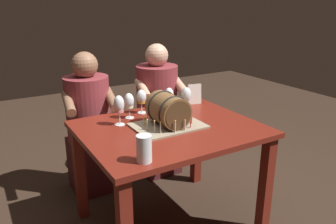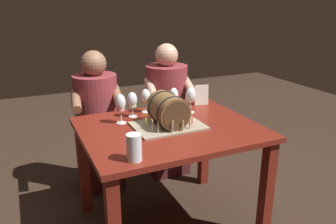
{
  "view_description": "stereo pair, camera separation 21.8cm",
  "coord_description": "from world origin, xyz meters",
  "px_view_note": "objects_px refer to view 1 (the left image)",
  "views": [
    {
      "loc": [
        -1.06,
        -1.77,
        1.54
      ],
      "look_at": [
        -0.01,
        0.01,
        0.84
      ],
      "focal_mm": 36.07,
      "sensor_mm": 36.0,
      "label": 1
    },
    {
      "loc": [
        -0.87,
        -1.87,
        1.54
      ],
      "look_at": [
        -0.01,
        0.01,
        0.84
      ],
      "focal_mm": 36.07,
      "sensor_mm": 36.0,
      "label": 2
    }
  ],
  "objects_px": {
    "wine_glass_rose": "(119,106)",
    "beer_pint": "(144,149)",
    "barrel_cake": "(168,112)",
    "wine_glass_empty": "(186,95)",
    "menu_card": "(195,94)",
    "dining_table": "(170,143)",
    "person_seated_left": "(90,129)",
    "person_seated_right": "(157,114)",
    "wine_glass_red": "(169,96)",
    "wine_glass_white": "(129,102)",
    "wine_glass_amber": "(141,98)"
  },
  "relations": [
    {
      "from": "menu_card",
      "to": "person_seated_right",
      "type": "height_order",
      "value": "person_seated_right"
    },
    {
      "from": "wine_glass_rose",
      "to": "menu_card",
      "type": "height_order",
      "value": "wine_glass_rose"
    },
    {
      "from": "wine_glass_empty",
      "to": "wine_glass_rose",
      "type": "distance_m",
      "value": 0.53
    },
    {
      "from": "wine_glass_red",
      "to": "wine_glass_rose",
      "type": "height_order",
      "value": "wine_glass_rose"
    },
    {
      "from": "dining_table",
      "to": "person_seated_right",
      "type": "xyz_separation_m",
      "value": [
        0.31,
        0.73,
        -0.06
      ]
    },
    {
      "from": "wine_glass_rose",
      "to": "wine_glass_white",
      "type": "bearing_deg",
      "value": 39.35
    },
    {
      "from": "barrel_cake",
      "to": "wine_glass_rose",
      "type": "relative_size",
      "value": 2.21
    },
    {
      "from": "dining_table",
      "to": "menu_card",
      "type": "bearing_deg",
      "value": 37.71
    },
    {
      "from": "wine_glass_rose",
      "to": "beer_pint",
      "type": "distance_m",
      "value": 0.57
    },
    {
      "from": "wine_glass_white",
      "to": "person_seated_left",
      "type": "bearing_deg",
      "value": 109.49
    },
    {
      "from": "wine_glass_rose",
      "to": "beer_pint",
      "type": "bearing_deg",
      "value": -100.25
    },
    {
      "from": "wine_glass_white",
      "to": "wine_glass_empty",
      "type": "bearing_deg",
      "value": -11.75
    },
    {
      "from": "person_seated_right",
      "to": "menu_card",
      "type": "bearing_deg",
      "value": -73.62
    },
    {
      "from": "beer_pint",
      "to": "menu_card",
      "type": "distance_m",
      "value": 1.06
    },
    {
      "from": "dining_table",
      "to": "person_seated_right",
      "type": "distance_m",
      "value": 0.8
    },
    {
      "from": "wine_glass_amber",
      "to": "wine_glass_empty",
      "type": "xyz_separation_m",
      "value": [
        0.29,
        -0.14,
        0.01
      ]
    },
    {
      "from": "dining_table",
      "to": "wine_glass_empty",
      "type": "relative_size",
      "value": 6.06
    },
    {
      "from": "menu_card",
      "to": "wine_glass_empty",
      "type": "bearing_deg",
      "value": -129.07
    },
    {
      "from": "menu_card",
      "to": "wine_glass_red",
      "type": "bearing_deg",
      "value": -156.23
    },
    {
      "from": "wine_glass_red",
      "to": "person_seated_left",
      "type": "height_order",
      "value": "person_seated_left"
    },
    {
      "from": "dining_table",
      "to": "person_seated_right",
      "type": "height_order",
      "value": "person_seated_right"
    },
    {
      "from": "barrel_cake",
      "to": "person_seated_right",
      "type": "distance_m",
      "value": 0.84
    },
    {
      "from": "wine_glass_amber",
      "to": "person_seated_left",
      "type": "relative_size",
      "value": 0.15
    },
    {
      "from": "dining_table",
      "to": "wine_glass_red",
      "type": "xyz_separation_m",
      "value": [
        0.16,
        0.28,
        0.24
      ]
    },
    {
      "from": "wine_glass_white",
      "to": "menu_card",
      "type": "relative_size",
      "value": 1.13
    },
    {
      "from": "wine_glass_empty",
      "to": "person_seated_right",
      "type": "bearing_deg",
      "value": 84.68
    },
    {
      "from": "barrel_cake",
      "to": "wine_glass_amber",
      "type": "distance_m",
      "value": 0.34
    },
    {
      "from": "wine_glass_amber",
      "to": "barrel_cake",
      "type": "bearing_deg",
      "value": -85.97
    },
    {
      "from": "wine_glass_white",
      "to": "beer_pint",
      "type": "bearing_deg",
      "value": -108.13
    },
    {
      "from": "dining_table",
      "to": "person_seated_left",
      "type": "distance_m",
      "value": 0.8
    },
    {
      "from": "dining_table",
      "to": "beer_pint",
      "type": "distance_m",
      "value": 0.55
    },
    {
      "from": "barrel_cake",
      "to": "wine_glass_empty",
      "type": "xyz_separation_m",
      "value": [
        0.27,
        0.19,
        0.03
      ]
    },
    {
      "from": "wine_glass_empty",
      "to": "person_seated_left",
      "type": "height_order",
      "value": "person_seated_left"
    },
    {
      "from": "wine_glass_empty",
      "to": "person_seated_left",
      "type": "bearing_deg",
      "value": 137.2
    },
    {
      "from": "barrel_cake",
      "to": "wine_glass_white",
      "type": "xyz_separation_m",
      "value": [
        -0.15,
        0.28,
        0.02
      ]
    },
    {
      "from": "wine_glass_amber",
      "to": "person_seated_left",
      "type": "height_order",
      "value": "person_seated_left"
    },
    {
      "from": "person_seated_right",
      "to": "wine_glass_red",
      "type": "bearing_deg",
      "value": -108.13
    },
    {
      "from": "wine_glass_rose",
      "to": "person_seated_right",
      "type": "bearing_deg",
      "value": 42.89
    },
    {
      "from": "wine_glass_amber",
      "to": "person_seated_right",
      "type": "height_order",
      "value": "person_seated_right"
    },
    {
      "from": "menu_card",
      "to": "wine_glass_white",
      "type": "bearing_deg",
      "value": -162.74
    },
    {
      "from": "person_seated_right",
      "to": "wine_glass_empty",
      "type": "bearing_deg",
      "value": -95.32
    },
    {
      "from": "beer_pint",
      "to": "menu_card",
      "type": "height_order",
      "value": "menu_card"
    },
    {
      "from": "dining_table",
      "to": "person_seated_right",
      "type": "relative_size",
      "value": 0.96
    },
    {
      "from": "menu_card",
      "to": "person_seated_left",
      "type": "relative_size",
      "value": 0.14
    },
    {
      "from": "dining_table",
      "to": "barrel_cake",
      "type": "height_order",
      "value": "barrel_cake"
    },
    {
      "from": "dining_table",
      "to": "wine_glass_white",
      "type": "relative_size",
      "value": 6.32
    },
    {
      "from": "beer_pint",
      "to": "wine_glass_empty",
      "type": "bearing_deg",
      "value": 41.9
    },
    {
      "from": "wine_glass_empty",
      "to": "person_seated_left",
      "type": "distance_m",
      "value": 0.85
    },
    {
      "from": "dining_table",
      "to": "menu_card",
      "type": "xyz_separation_m",
      "value": [
        0.43,
        0.33,
        0.2
      ]
    },
    {
      "from": "menu_card",
      "to": "barrel_cake",
      "type": "bearing_deg",
      "value": -130.46
    }
  ]
}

